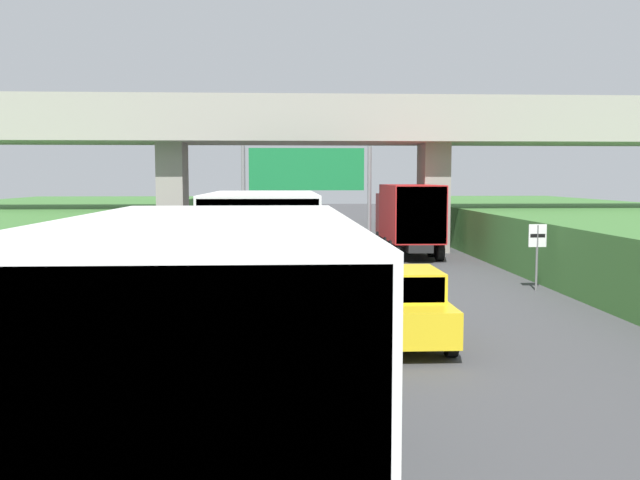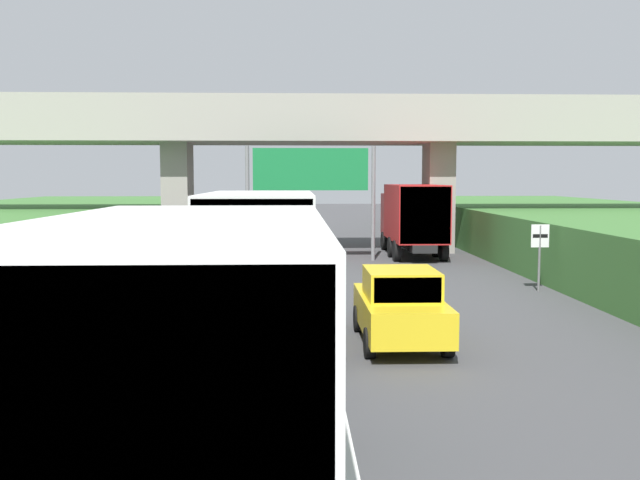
% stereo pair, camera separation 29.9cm
% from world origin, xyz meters
% --- Properties ---
extents(lane_centre_stripe, '(0.20, 95.42, 0.01)m').
position_xyz_m(lane_centre_stripe, '(0.00, 27.71, 0.00)').
color(lane_centre_stripe, white).
rests_on(lane_centre_stripe, ground).
extents(overpass_bridge, '(40.00, 4.80, 7.70)m').
position_xyz_m(overpass_bridge, '(0.00, 34.64, 5.80)').
color(overpass_bridge, '#9E998E').
rests_on(overpass_bridge, ground).
extents(overhead_highway_sign, '(5.88, 0.18, 5.20)m').
position_xyz_m(overhead_highway_sign, '(0.00, 30.83, 3.82)').
color(overhead_highway_sign, slate).
rests_on(overhead_highway_sign, ground).
extents(speed_limit_sign, '(0.60, 0.08, 2.23)m').
position_xyz_m(speed_limit_sign, '(7.40, 21.99, 1.48)').
color(speed_limit_sign, slate).
rests_on(speed_limit_sign, ground).
extents(truck_green, '(2.44, 7.30, 3.44)m').
position_xyz_m(truck_green, '(-1.64, 5.83, 1.93)').
color(truck_green, black).
rests_on(truck_green, ground).
extents(truck_black, '(2.44, 7.30, 3.44)m').
position_xyz_m(truck_black, '(-1.49, 15.37, 1.93)').
color(truck_black, black).
rests_on(truck_black, ground).
extents(truck_red, '(2.44, 7.30, 3.44)m').
position_xyz_m(truck_red, '(4.95, 32.67, 1.93)').
color(truck_red, black).
rests_on(truck_red, ground).
extents(car_orange, '(1.86, 4.10, 1.72)m').
position_xyz_m(car_orange, '(-5.05, 42.80, 0.86)').
color(car_orange, orange).
rests_on(car_orange, ground).
extents(car_yellow, '(1.86, 4.10, 1.72)m').
position_xyz_m(car_yellow, '(1.66, 14.84, 0.86)').
color(car_yellow, gold).
rests_on(car_yellow, ground).
extents(construction_barrel_3, '(0.57, 0.57, 0.90)m').
position_xyz_m(construction_barrel_3, '(-6.68, 16.09, 0.46)').
color(construction_barrel_3, orange).
rests_on(construction_barrel_3, ground).
extents(construction_barrel_4, '(0.57, 0.57, 0.90)m').
position_xyz_m(construction_barrel_4, '(-6.46, 19.86, 0.46)').
color(construction_barrel_4, orange).
rests_on(construction_barrel_4, ground).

